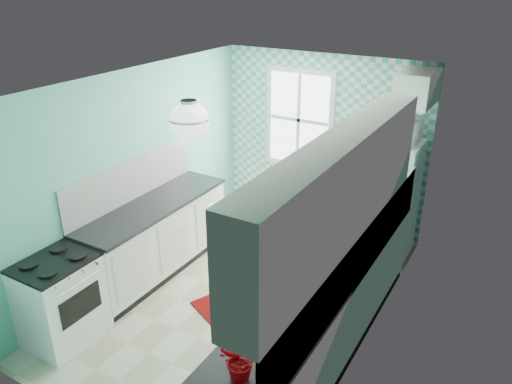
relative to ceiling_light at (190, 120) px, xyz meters
The scene contains 26 objects.
floor 2.47m from the ceiling_light, 90.00° to the left, with size 3.00×4.40×0.02m, color beige.
ceiling 0.82m from the ceiling_light, 90.00° to the left, with size 3.00×4.40×0.02m, color white.
wall_back 3.20m from the ceiling_light, 90.00° to the left, with size 3.00×0.02×2.50m, color #64C9B5.
wall_front 1.77m from the ceiling_light, 90.00° to the right, with size 3.00×0.02×2.50m, color #64C9B5.
wall_left 2.02m from the ceiling_light, 152.09° to the left, with size 0.02×4.40×2.50m, color #64C9B5.
wall_right 2.02m from the ceiling_light, 27.91° to the left, with size 0.02×4.40×2.50m, color #64C9B5.
accent_wall 3.17m from the ceiling_light, 90.00° to the left, with size 3.00×0.01×2.50m, color #4EBBA9.
window 3.08m from the ceiling_light, 96.74° to the left, with size 1.04×0.05×1.44m.
backsplash_right 1.91m from the ceiling_light, 15.05° to the left, with size 0.02×3.60×0.51m, color white.
backsplash_left 2.00m from the ceiling_light, 154.02° to the left, with size 0.02×2.15×0.51m, color white.
upper_cabinets_right 1.41m from the ceiling_light, ahead, with size 0.33×3.20×0.90m, color white.
upper_cabinet_fridge 2.93m from the ceiling_light, 63.70° to the left, with size 0.40×0.74×0.40m, color white.
ceiling_light is the anchor object (origin of this frame).
base_cabinets_right 2.26m from the ceiling_light, 18.43° to the left, with size 0.60×3.60×0.90m, color white.
countertop_right 1.88m from the ceiling_light, 18.65° to the left, with size 0.63×3.60×0.04m, color black.
base_cabinets_left 2.34m from the ceiling_light, 148.86° to the left, with size 0.60×2.15×0.90m, color white.
countertop_left 1.97m from the ceiling_light, 148.54° to the left, with size 0.63×2.15×0.04m, color black.
fridge 3.24m from the ceiling_light, 67.05° to the left, with size 0.68×0.68×1.57m.
stove 2.32m from the ceiling_light, 148.89° to the right, with size 0.60×0.75×0.90m.
sink 2.37m from the ceiling_light, 51.03° to the left, with size 0.55×0.46×0.53m.
rug 2.41m from the ceiling_light, 85.17° to the left, with size 0.65×0.93×0.01m, color maroon.
dish_towel 2.47m from the ceiling_light, 57.21° to the left, with size 0.02×0.26×0.39m, color #5F9E90.
fruit_bowl 1.91m from the ceiling_light, 27.56° to the right, with size 0.28×0.28×0.07m, color white.
potted_plant 2.05m from the ceiling_light, 42.72° to the right, with size 0.27×0.24×0.30m, color red.
soap_bottle 2.32m from the ceiling_light, 49.85° to the left, with size 0.10×0.10×0.22m, color #A6C1C8.
microwave 2.91m from the ceiling_light, 67.05° to the left, with size 0.58×0.39×0.32m, color white.
Camera 1 is at (2.60, -4.11, 3.52)m, focal length 35.00 mm.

